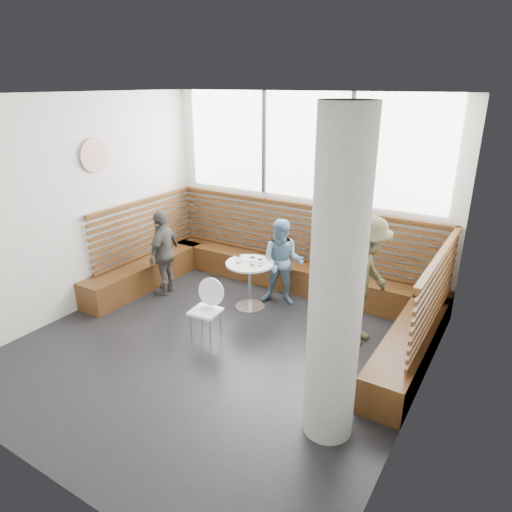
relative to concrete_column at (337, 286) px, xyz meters
The scene contains 15 objects.
room 1.95m from the concrete_column, 161.90° to the left, with size 5.00×5.00×3.20m.
booth 3.24m from the concrete_column, 127.94° to the left, with size 5.00×2.50×1.44m.
concrete_column is the anchor object (origin of this frame).
wall_art 4.48m from the concrete_column, 166.94° to the left, with size 0.50×0.50×0.03m, color white.
cafe_table 3.01m from the concrete_column, 138.83° to the left, with size 0.74×0.74×0.76m.
cafe_chair 2.55m from the concrete_column, 158.99° to the left, with size 0.40×0.39×0.83m.
adult_man 1.97m from the concrete_column, 100.11° to the left, with size 1.15×0.66×1.78m, color #46472F.
child_back 3.01m from the concrete_column, 128.14° to the left, with size 0.67×0.52×1.38m, color #5B809F.
child_left 4.04m from the concrete_column, 156.45° to the left, with size 0.83×0.35×1.42m, color #4A4843.
plate_near 3.06m from the concrete_column, 138.92° to the left, with size 0.19×0.19×0.01m, color white.
plate_far 2.97m from the concrete_column, 135.21° to the left, with size 0.21×0.21×0.02m, color white.
glass_left 2.97m from the concrete_column, 142.22° to the left, with size 0.07×0.07×0.11m, color white.
glass_mid 2.83m from the concrete_column, 138.55° to the left, with size 0.08×0.08×0.12m, color white.
glass_right 2.76m from the concrete_column, 136.33° to the left, with size 0.07×0.07×0.11m, color white.
menu_card 2.77m from the concrete_column, 141.36° to the left, with size 0.19×0.13×0.00m, color #A5C64C.
Camera 1 is at (3.20, -4.16, 3.33)m, focal length 32.00 mm.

